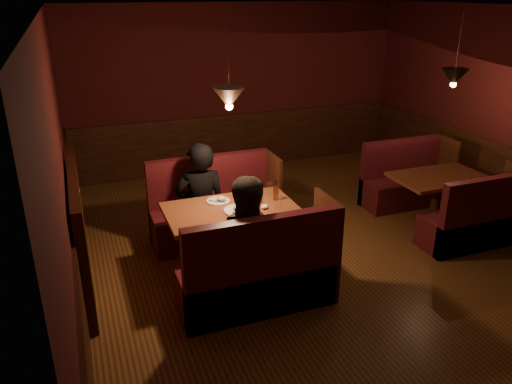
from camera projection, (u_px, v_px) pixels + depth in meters
name	position (u px, v px, depth m)	size (l,w,h in m)	color
room	(311.00, 175.00, 5.90)	(6.02, 7.02, 2.92)	#522A16
main_table	(233.00, 222.00, 5.72)	(1.48, 0.90, 1.04)	brown
main_bench_far	(214.00, 214.00, 6.55)	(1.63, 0.58, 1.11)	black
main_bench_near	(261.00, 279.00, 5.09)	(1.63, 0.58, 1.11)	black
second_table	(438.00, 188.00, 6.94)	(1.26, 0.80, 0.71)	brown
second_bench_far	(405.00, 184.00, 7.68)	(1.39, 0.52, 0.99)	black
second_bench_near	(477.00, 223.00, 6.38)	(1.39, 0.52, 0.99)	black
diner_a	(200.00, 184.00, 6.11)	(0.64, 0.42, 1.75)	black
diner_b	(252.00, 227.00, 5.03)	(0.85, 0.66, 1.74)	#2A231F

